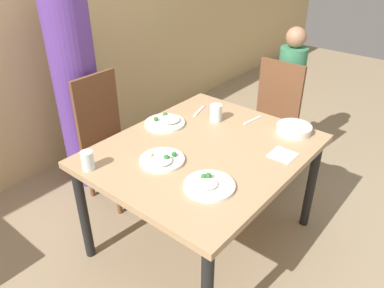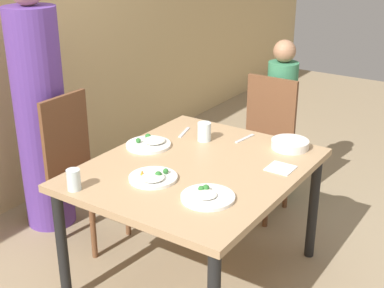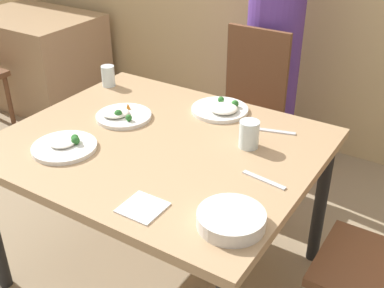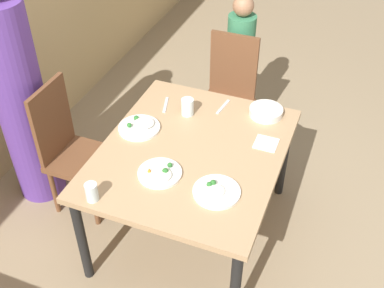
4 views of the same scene
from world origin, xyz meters
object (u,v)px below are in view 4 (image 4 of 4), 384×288
(chair_child_spot, at_px, (228,94))
(glass_water_tall, at_px, (188,107))
(person_child, at_px, (239,70))
(plate_rice_adult, at_px, (160,173))
(bowl_curry, at_px, (266,111))
(person_adult, at_px, (21,102))
(chair_adult_spot, at_px, (70,147))

(chair_child_spot, relative_size, glass_water_tall, 8.40)
(person_child, bearing_deg, plate_rice_adult, 179.71)
(chair_child_spot, distance_m, bowl_curry, 0.68)
(person_adult, bearing_deg, chair_child_spot, -48.16)
(plate_rice_adult, bearing_deg, glass_water_tall, 7.02)
(plate_rice_adult, bearing_deg, chair_child_spot, -0.35)
(chair_adult_spot, height_order, person_adult, person_adult)
(bowl_curry, relative_size, glass_water_tall, 1.93)
(chair_adult_spot, xyz_separation_m, plate_rice_adult, (-0.25, -0.80, 0.24))
(plate_rice_adult, bearing_deg, bowl_curry, -27.59)
(chair_child_spot, relative_size, plate_rice_adult, 3.80)
(chair_child_spot, distance_m, person_adult, 1.56)
(person_child, bearing_deg, glass_water_tall, 174.91)
(chair_child_spot, distance_m, plate_rice_adult, 1.29)
(person_adult, bearing_deg, glass_water_tall, -71.17)
(bowl_curry, relative_size, plate_rice_adult, 0.87)
(plate_rice_adult, bearing_deg, person_child, -0.29)
(bowl_curry, xyz_separation_m, plate_rice_adult, (-0.79, 0.41, -0.01))
(chair_adult_spot, xyz_separation_m, bowl_curry, (0.54, -1.22, 0.26))
(plate_rice_adult, relative_size, glass_water_tall, 2.21)
(person_child, relative_size, bowl_curry, 5.41)
(person_adult, relative_size, bowl_curry, 7.68)
(chair_child_spot, height_order, bowl_curry, chair_child_spot)
(person_adult, relative_size, person_child, 1.42)
(chair_adult_spot, relative_size, glass_water_tall, 8.40)
(chair_adult_spot, height_order, glass_water_tall, chair_adult_spot)
(chair_child_spot, bearing_deg, person_adult, -138.16)
(chair_adult_spot, relative_size, bowl_curry, 4.34)
(person_adult, xyz_separation_m, glass_water_tall, (0.36, -1.06, -0.01))
(bowl_curry, distance_m, plate_rice_adult, 0.89)
(person_adult, height_order, person_child, person_adult)
(chair_adult_spot, height_order, plate_rice_adult, chair_adult_spot)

